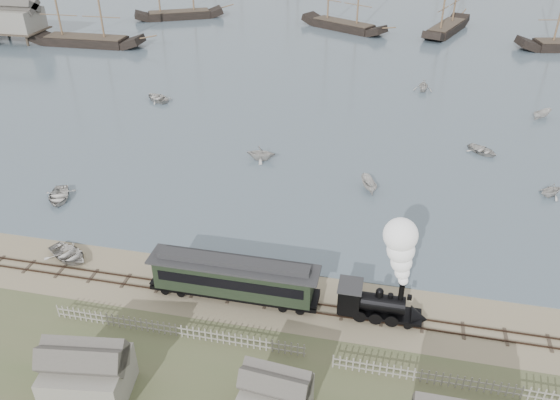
# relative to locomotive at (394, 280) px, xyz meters

# --- Properties ---
(ground) EXTENTS (600.00, 600.00, 0.00)m
(ground) POSITION_rel_locomotive_xyz_m (-8.51, 2.00, -3.91)
(ground) COLOR tan
(ground) RESTS_ON ground
(rail_track) EXTENTS (120.00, 1.80, 0.16)m
(rail_track) POSITION_rel_locomotive_xyz_m (-8.51, 0.00, -3.87)
(rail_track) COLOR #34251C
(rail_track) RESTS_ON ground
(picket_fence_west) EXTENTS (19.00, 0.10, 1.20)m
(picket_fence_west) POSITION_rel_locomotive_xyz_m (-15.01, -5.00, -3.91)
(picket_fence_west) COLOR gray
(picket_fence_west) RESTS_ON ground
(picket_fence_east) EXTENTS (15.00, 0.10, 1.20)m
(picket_fence_east) POSITION_rel_locomotive_xyz_m (3.99, -5.50, -3.91)
(picket_fence_east) COLOR gray
(picket_fence_east) RESTS_ON ground
(shed_left) EXTENTS (5.00, 4.00, 4.10)m
(shed_left) POSITION_rel_locomotive_xyz_m (-18.51, -11.00, -3.91)
(shed_left) COLOR gray
(shed_left) RESTS_ON ground
(locomotive) EXTENTS (6.78, 2.53, 8.45)m
(locomotive) POSITION_rel_locomotive_xyz_m (0.00, 0.00, 0.00)
(locomotive) COLOR black
(locomotive) RESTS_ON ground
(passenger_coach) EXTENTS (13.40, 2.58, 3.25)m
(passenger_coach) POSITION_rel_locomotive_xyz_m (-12.09, 0.00, -1.85)
(passenger_coach) COLOR black
(passenger_coach) RESTS_ON ground
(beached_dinghy) EXTENTS (4.62, 5.23, 0.90)m
(beached_dinghy) POSITION_rel_locomotive_xyz_m (-27.70, 1.78, -3.47)
(beached_dinghy) COLOR beige
(beached_dinghy) RESTS_ON ground
(rowboat_0) EXTENTS (5.09, 4.43, 0.88)m
(rowboat_0) POSITION_rel_locomotive_xyz_m (-33.96, 10.49, -3.41)
(rowboat_0) COLOR beige
(rowboat_0) RESTS_ON harbor_water
(rowboat_1) EXTENTS (3.05, 3.49, 1.76)m
(rowboat_1) POSITION_rel_locomotive_xyz_m (-15.79, 23.73, -2.97)
(rowboat_1) COLOR beige
(rowboat_1) RESTS_ON harbor_water
(rowboat_2) EXTENTS (3.41, 2.38, 1.24)m
(rowboat_2) POSITION_rel_locomotive_xyz_m (-3.00, 19.37, -3.24)
(rowboat_2) COLOR beige
(rowboat_2) RESTS_ON harbor_water
(rowboat_3) EXTENTS (4.54, 4.64, 0.79)m
(rowboat_3) POSITION_rel_locomotive_xyz_m (9.74, 31.01, -3.46)
(rowboat_3) COLOR beige
(rowboat_3) RESTS_ON harbor_water
(rowboat_4) EXTENTS (3.63, 3.70, 1.48)m
(rowboat_4) POSITION_rel_locomotive_xyz_m (15.64, 22.00, -3.12)
(rowboat_4) COLOR beige
(rowboat_4) RESTS_ON harbor_water
(rowboat_5) EXTENTS (2.96, 3.18, 1.22)m
(rowboat_5) POSITION_rel_locomotive_xyz_m (18.69, 43.95, -3.24)
(rowboat_5) COLOR beige
(rowboat_5) RESTS_ON harbor_water
(rowboat_6) EXTENTS (5.06, 5.41, 0.91)m
(rowboat_6) POSITION_rel_locomotive_xyz_m (-35.33, 39.17, -3.40)
(rowboat_6) COLOR beige
(rowboat_6) RESTS_ON harbor_water
(rowboat_7) EXTENTS (3.46, 3.01, 1.77)m
(rowboat_7) POSITION_rel_locomotive_xyz_m (2.93, 51.53, -2.97)
(rowboat_7) COLOR beige
(rowboat_7) RESTS_ON harbor_water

